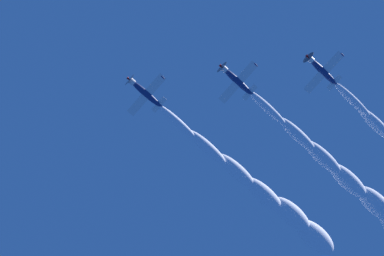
# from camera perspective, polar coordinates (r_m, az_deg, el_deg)

# --- Properties ---
(airplane_lead) EXTENTS (7.10, 7.03, 2.88)m
(airplane_lead) POSITION_cam_1_polar(r_m,az_deg,el_deg) (86.21, -5.28, 3.95)
(airplane_lead) COLOR navy
(airplane_left_wingman) EXTENTS (7.08, 7.06, 2.73)m
(airplane_left_wingman) POSITION_cam_1_polar(r_m,az_deg,el_deg) (86.04, 4.95, 5.33)
(airplane_left_wingman) COLOR navy
(airplane_right_wingman) EXTENTS (7.09, 7.01, 2.83)m
(airplane_right_wingman) POSITION_cam_1_polar(r_m,az_deg,el_deg) (89.66, 14.24, 6.24)
(airplane_right_wingman) COLOR navy
(smoke_trail_lead) EXTENTS (32.71, 31.93, 4.95)m
(smoke_trail_lead) POSITION_cam_1_polar(r_m,az_deg,el_deg) (94.99, 9.52, -8.47)
(smoke_trail_lead) COLOR white
(smoke_trail_left_wingman) EXTENTS (32.67, 32.45, 4.90)m
(smoke_trail_left_wingman) POSITION_cam_1_polar(r_m,az_deg,el_deg) (98.19, 18.45, -6.94)
(smoke_trail_left_wingman) COLOR white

